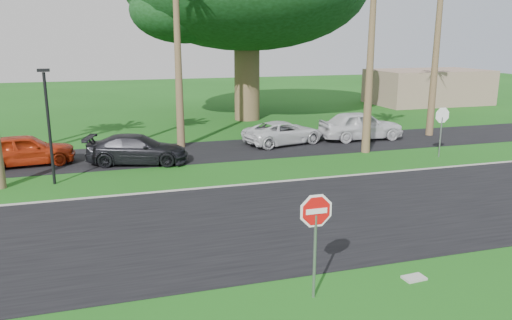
{
  "coord_description": "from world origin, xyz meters",
  "views": [
    {
      "loc": [
        -3.78,
        -12.57,
        5.82
      ],
      "look_at": [
        0.94,
        3.03,
        1.8
      ],
      "focal_mm": 35.0,
      "sensor_mm": 36.0,
      "label": 1
    }
  ],
  "objects": [
    {
      "name": "car_pickup",
      "position": [
        10.32,
        13.01,
        0.83
      ],
      "size": [
        4.93,
        2.08,
        1.66
      ],
      "primitive_type": "imported",
      "rotation": [
        0.0,
        0.0,
        1.55
      ],
      "color": "silver",
      "rests_on": "ground"
    },
    {
      "name": "car_minivan",
      "position": [
        5.6,
        13.12,
        0.64
      ],
      "size": [
        4.97,
        3.17,
        1.28
      ],
      "primitive_type": "imported",
      "rotation": [
        0.0,
        0.0,
        1.82
      ],
      "color": "silver",
      "rests_on": "ground"
    },
    {
      "name": "car_red",
      "position": [
        -7.49,
        12.07,
        0.74
      ],
      "size": [
        4.48,
        2.19,
        1.47
      ],
      "primitive_type": "imported",
      "rotation": [
        0.0,
        0.0,
        1.68
      ],
      "color": "#A8280E",
      "rests_on": "ground"
    },
    {
      "name": "curb",
      "position": [
        0.0,
        6.05,
        0.03
      ],
      "size": [
        120.0,
        0.12,
        0.06
      ],
      "primitive_type": "cube",
      "color": "gray",
      "rests_on": "ground"
    },
    {
      "name": "ground",
      "position": [
        0.0,
        0.0,
        0.0
      ],
      "size": [
        120.0,
        120.0,
        0.0
      ],
      "primitive_type": "plane",
      "color": "#174D13",
      "rests_on": "ground"
    },
    {
      "name": "stop_sign_far",
      "position": [
        12.0,
        8.0,
        1.77
      ],
      "size": [
        1.05,
        0.07,
        2.62
      ],
      "rotation": [
        0.0,
        0.0,
        3.14
      ],
      "color": "gray",
      "rests_on": "ground"
    },
    {
      "name": "streetlight_right",
      "position": [
        -6.0,
        8.5,
        2.65
      ],
      "size": [
        0.45,
        0.25,
        4.64
      ],
      "color": "black",
      "rests_on": "ground"
    },
    {
      "name": "road",
      "position": [
        0.0,
        2.0,
        0.01
      ],
      "size": [
        120.0,
        8.0,
        0.02
      ],
      "primitive_type": "cube",
      "color": "black",
      "rests_on": "ground"
    },
    {
      "name": "stop_sign_near",
      "position": [
        0.5,
        -3.0,
        1.77
      ],
      "size": [
        1.05,
        0.07,
        2.62
      ],
      "color": "gray",
      "rests_on": "ground"
    },
    {
      "name": "utility_slab",
      "position": [
        3.23,
        -2.91,
        0.03
      ],
      "size": [
        0.57,
        0.39,
        0.06
      ],
      "primitive_type": "cube",
      "rotation": [
        0.0,
        0.0,
        0.07
      ],
      "color": "#9FA098",
      "rests_on": "ground"
    },
    {
      "name": "car_dark",
      "position": [
        -2.5,
        10.95,
        0.68
      ],
      "size": [
        5.02,
        2.99,
        1.36
      ],
      "primitive_type": "imported",
      "rotation": [
        0.0,
        0.0,
        1.33
      ],
      "color": "black",
      "rests_on": "ground"
    },
    {
      "name": "parking_strip",
      "position": [
        0.0,
        12.5,
        0.01
      ],
      "size": [
        120.0,
        5.0,
        0.02
      ],
      "primitive_type": "cube",
      "color": "black",
      "rests_on": "ground"
    },
    {
      "name": "building_far",
      "position": [
        24.0,
        26.0,
        1.5
      ],
      "size": [
        10.0,
        6.0,
        3.0
      ],
      "primitive_type": "cube",
      "color": "gray",
      "rests_on": "ground"
    }
  ]
}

